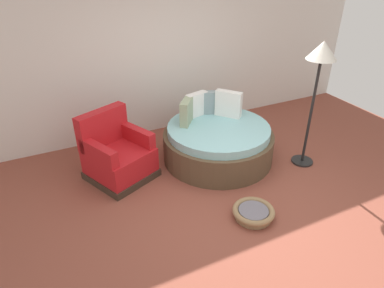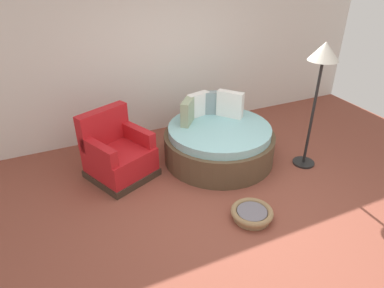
% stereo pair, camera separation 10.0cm
% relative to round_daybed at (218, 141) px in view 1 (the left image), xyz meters
% --- Properties ---
extents(ground_plane, '(8.00, 8.00, 0.02)m').
position_rel_round_daybed_xyz_m(ground_plane, '(-0.39, -1.13, -0.30)').
color(ground_plane, brown).
extents(back_wall, '(8.00, 0.12, 2.93)m').
position_rel_round_daybed_xyz_m(back_wall, '(-0.39, 1.38, 1.18)').
color(back_wall, silver).
rests_on(back_wall, ground_plane).
extents(round_daybed, '(1.66, 1.66, 0.96)m').
position_rel_round_daybed_xyz_m(round_daybed, '(0.00, 0.00, 0.00)').
color(round_daybed, brown).
rests_on(round_daybed, ground_plane).
extents(red_armchair, '(1.05, 1.05, 0.94)m').
position_rel_round_daybed_xyz_m(red_armchair, '(-1.50, 0.19, 0.04)').
color(red_armchair, '#38281E').
rests_on(red_armchair, ground_plane).
extents(pet_basket, '(0.51, 0.51, 0.13)m').
position_rel_round_daybed_xyz_m(pet_basket, '(-0.29, -1.39, -0.22)').
color(pet_basket, '#8E704C').
rests_on(pet_basket, ground_plane).
extents(floor_lamp, '(0.40, 0.40, 1.82)m').
position_rel_round_daybed_xyz_m(floor_lamp, '(1.10, -0.68, 1.24)').
color(floor_lamp, black).
rests_on(floor_lamp, ground_plane).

